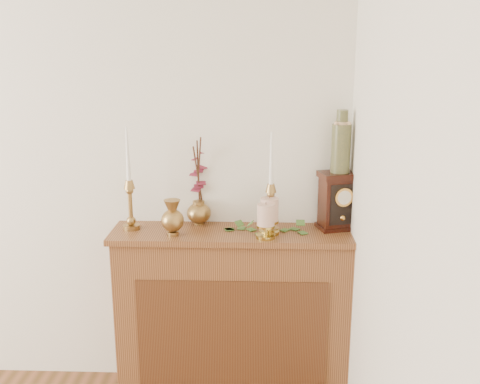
{
  "coord_description": "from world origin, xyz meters",
  "views": [
    {
      "loc": [
        1.54,
        -0.61,
        1.86
      ],
      "look_at": [
        1.44,
        2.05,
        1.15
      ],
      "focal_mm": 42.0,
      "sensor_mm": 36.0,
      "label": 1
    }
  ],
  "objects_px": {
    "candlestick_center": "(271,200)",
    "mantel_clock": "(339,201)",
    "bud_vase": "(172,218)",
    "ceramic_vase": "(341,145)",
    "candlestick_left": "(130,197)",
    "ginger_jar": "(199,184)"
  },
  "relations": [
    {
      "from": "bud_vase",
      "to": "ceramic_vase",
      "type": "bearing_deg",
      "value": 9.66
    },
    {
      "from": "candlestick_left",
      "to": "bud_vase",
      "type": "height_order",
      "value": "candlestick_left"
    },
    {
      "from": "candlestick_center",
      "to": "bud_vase",
      "type": "xyz_separation_m",
      "value": [
        -0.49,
        -0.08,
        -0.08
      ]
    },
    {
      "from": "bud_vase",
      "to": "ginger_jar",
      "type": "bearing_deg",
      "value": 63.87
    },
    {
      "from": "candlestick_center",
      "to": "bud_vase",
      "type": "distance_m",
      "value": 0.5
    },
    {
      "from": "candlestick_center",
      "to": "ceramic_vase",
      "type": "bearing_deg",
      "value": 10.49
    },
    {
      "from": "bud_vase",
      "to": "ceramic_vase",
      "type": "relative_size",
      "value": 0.58
    },
    {
      "from": "candlestick_center",
      "to": "ceramic_vase",
      "type": "distance_m",
      "value": 0.44
    },
    {
      "from": "ginger_jar",
      "to": "mantel_clock",
      "type": "relative_size",
      "value": 1.58
    },
    {
      "from": "ginger_jar",
      "to": "mantel_clock",
      "type": "xyz_separation_m",
      "value": [
        0.72,
        -0.08,
        -0.07
      ]
    },
    {
      "from": "bud_vase",
      "to": "ceramic_vase",
      "type": "xyz_separation_m",
      "value": [
        0.83,
        0.14,
        0.35
      ]
    },
    {
      "from": "mantel_clock",
      "to": "ceramic_vase",
      "type": "bearing_deg",
      "value": 90.0
    },
    {
      "from": "ceramic_vase",
      "to": "candlestick_center",
      "type": "bearing_deg",
      "value": -169.51
    },
    {
      "from": "candlestick_left",
      "to": "ceramic_vase",
      "type": "xyz_separation_m",
      "value": [
        1.06,
        0.05,
        0.26
      ]
    },
    {
      "from": "candlestick_center",
      "to": "mantel_clock",
      "type": "height_order",
      "value": "candlestick_center"
    },
    {
      "from": "mantel_clock",
      "to": "candlestick_left",
      "type": "bearing_deg",
      "value": 166.58
    },
    {
      "from": "candlestick_left",
      "to": "mantel_clock",
      "type": "height_order",
      "value": "candlestick_left"
    },
    {
      "from": "candlestick_center",
      "to": "mantel_clock",
      "type": "bearing_deg",
      "value": 10.05
    },
    {
      "from": "mantel_clock",
      "to": "candlestick_center",
      "type": "bearing_deg",
      "value": 174.07
    },
    {
      "from": "candlestick_center",
      "to": "mantel_clock",
      "type": "xyz_separation_m",
      "value": [
        0.35,
        0.06,
        -0.02
      ]
    },
    {
      "from": "mantel_clock",
      "to": "ceramic_vase",
      "type": "height_order",
      "value": "ceramic_vase"
    },
    {
      "from": "candlestick_left",
      "to": "ginger_jar",
      "type": "xyz_separation_m",
      "value": [
        0.34,
        0.13,
        0.04
      ]
    }
  ]
}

